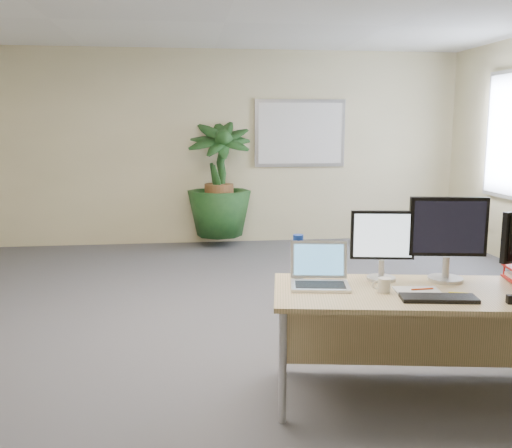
{
  "coord_description": "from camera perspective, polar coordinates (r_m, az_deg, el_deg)",
  "views": [
    {
      "loc": [
        -0.45,
        -4.09,
        1.65
      ],
      "look_at": [
        0.11,
        0.35,
        0.88
      ],
      "focal_mm": 40.0,
      "sensor_mm": 36.0,
      "label": 1
    }
  ],
  "objects": [
    {
      "name": "orange_pen",
      "position": [
        3.54,
        16.29,
        -6.25
      ],
      "size": [
        0.14,
        0.02,
        0.01
      ],
      "primitive_type": "cylinder",
      "rotation": [
        0.0,
        1.57,
        0.06
      ],
      "color": "#E84E19",
      "rests_on": "spiral_notebook"
    },
    {
      "name": "monitor_left",
      "position": [
        3.69,
        12.53,
        -1.62
      ],
      "size": [
        0.4,
        0.18,
        0.45
      ],
      "color": "silver",
      "rests_on": "desk"
    },
    {
      "name": "floor",
      "position": [
        4.44,
        -0.9,
        -12.1
      ],
      "size": [
        8.0,
        8.0,
        0.0
      ],
      "primitive_type": "plane",
      "color": "#4D4C52",
      "rests_on": "ground"
    },
    {
      "name": "water_bottle",
      "position": [
        3.67,
        4.22,
        -3.37
      ],
      "size": [
        0.07,
        0.07,
        0.29
      ],
      "color": "#B0C4CE",
      "rests_on": "desk"
    },
    {
      "name": "spiral_notebook",
      "position": [
        3.52,
        15.88,
        -6.51
      ],
      "size": [
        0.28,
        0.22,
        0.01
      ],
      "primitive_type": "cube",
      "rotation": [
        0.0,
        0.0,
        -0.12
      ],
      "color": "silver",
      "rests_on": "desk"
    },
    {
      "name": "whiteboard",
      "position": [
        8.23,
        4.43,
        9.03
      ],
      "size": [
        1.3,
        0.04,
        0.95
      ],
      "color": "#B8B8BD",
      "rests_on": "back_wall"
    },
    {
      "name": "back_wall",
      "position": [
        8.11,
        -4.05,
        7.61
      ],
      "size": [
        7.0,
        0.04,
        2.7
      ],
      "primitive_type": "cube",
      "color": "#C5BA8B",
      "rests_on": "floor"
    },
    {
      "name": "yellow_highlighter",
      "position": [
        3.55,
        19.59,
        -6.55
      ],
      "size": [
        0.11,
        0.05,
        0.01
      ],
      "primitive_type": "cylinder",
      "rotation": [
        0.0,
        1.57,
        -0.34
      ],
      "color": "yellow",
      "rests_on": "desk"
    },
    {
      "name": "coffee_mug",
      "position": [
        3.47,
        12.65,
        -5.98
      ],
      "size": [
        0.11,
        0.08,
        0.08
      ],
      "color": "white",
      "rests_on": "desk"
    },
    {
      "name": "desk",
      "position": [
        3.7,
        15.94,
        -8.13
      ],
      "size": [
        1.88,
        1.04,
        0.68
      ],
      "color": "tan",
      "rests_on": "floor"
    },
    {
      "name": "monitor_right",
      "position": [
        3.77,
        18.64,
        -0.88
      ],
      "size": [
        0.48,
        0.22,
        0.54
      ],
      "color": "silver",
      "rests_on": "desk"
    },
    {
      "name": "floor_plant",
      "position": [
        7.86,
        -3.71,
        3.16
      ],
      "size": [
        0.88,
        0.88,
        1.5
      ],
      "primitive_type": "imported",
      "rotation": [
        0.0,
        0.0,
        -0.05
      ],
      "color": "#153A17",
      "rests_on": "floor"
    },
    {
      "name": "laptop",
      "position": [
        3.56,
        6.36,
        -5.08
      ],
      "size": [
        0.4,
        0.36,
        0.25
      ],
      "color": "white",
      "rests_on": "desk"
    },
    {
      "name": "keyboard",
      "position": [
        3.4,
        17.8,
        -7.07
      ],
      "size": [
        0.44,
        0.21,
        0.02
      ],
      "primitive_type": "cube",
      "rotation": [
        0.0,
        0.0,
        -0.17
      ],
      "color": "black",
      "rests_on": "desk"
    }
  ]
}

